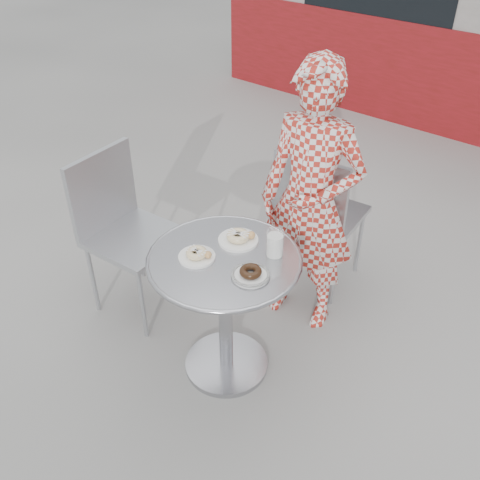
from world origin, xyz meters
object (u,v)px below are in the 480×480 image
Objects in this scene: chair_left at (138,265)px; plate_checker at (251,274)px; chair_far at (319,241)px; plate_near at (197,255)px; milk_cup at (275,244)px; plate_far at (239,238)px; bistro_table at (225,287)px; seated_person at (310,203)px.

plate_checker is (0.92, -0.08, 0.46)m from chair_left.
plate_checker is (0.22, -0.98, 0.47)m from chair_far.
chair_far is 5.50× the size of plate_near.
chair_left is at bearing 46.00° from chair_far.
milk_cup is (0.90, 0.12, 0.51)m from chair_left.
plate_near is 0.28m from plate_checker.
plate_far is 1.13× the size of plate_near.
bistro_table is 0.78× the size of chair_far.
milk_cup reaches higher than plate_near.
milk_cup is at bearing 43.31° from plate_near.
plate_far is (-0.03, 0.15, 0.20)m from bistro_table.
seated_person is at bearing 102.73° from milk_cup.
plate_far reaches higher than plate_checker.
milk_cup is (0.17, 0.17, 0.24)m from bistro_table.
plate_checker reaches higher than bistro_table.
chair_far is 0.62× the size of seated_person.
chair_far reaches higher than plate_far.
chair_far is at bearing 87.03° from plate_near.
plate_near is (-0.06, -0.23, -0.00)m from plate_far.
chair_far is at bearing 90.78° from plate_far.
bistro_table is 4.29× the size of plate_near.
plate_checker is at bearing -39.37° from plate_far.
plate_near is (-0.10, -0.08, 0.20)m from bistro_table.
seated_person reaches higher than plate_near.
plate_near reaches higher than plate_checker.
bistro_table is 0.25m from plate_far.
plate_far is at bearing -110.90° from seated_person.
chair_left is at bearing -153.91° from seated_person.
plate_near is 0.36m from milk_cup.
seated_person is at bearing 78.72° from plate_far.
bistro_table is at bearing -105.34° from seated_person.
bistro_table is at bearing -99.15° from chair_left.
plate_far is 0.27m from plate_checker.
plate_near is 0.99× the size of plate_checker.
plate_checker is at bearing 96.55° from chair_far.
milk_cup is at bearing 98.78° from chair_far.
chair_far is 1.10m from plate_checker.
plate_near is at bearing -106.71° from chair_left.
plate_far reaches higher than plate_near.
plate_near is (0.64, -0.13, 0.46)m from chair_left.
plate_far reaches higher than bistro_table.
seated_person is at bearing 100.05° from plate_checker.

